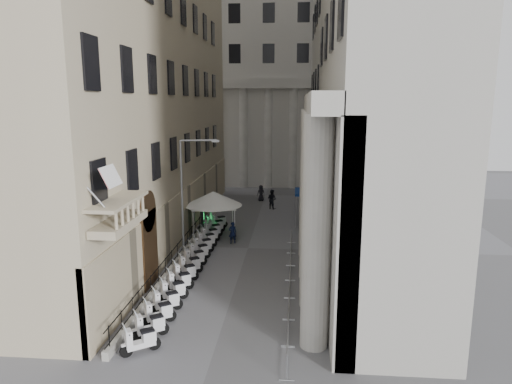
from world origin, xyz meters
The scene contains 34 objects.
left_building centered at (-7.50, 22.00, 17.00)m, with size 5.00×36.00×34.00m, color #B7AC8D.
far_building centered at (0.00, 48.00, 15.00)m, with size 22.00×10.00×30.00m, color beige.
iron_fence centered at (-4.30, 18.00, 0.00)m, with size 0.30×28.00×1.40m, color black, non-canonical shape.
blue_awning centered at (4.15, 26.00, 0.00)m, with size 1.60×3.00×3.00m, color navy, non-canonical shape.
flag centered at (-4.00, 5.00, 0.00)m, with size 1.00×1.40×8.20m, color #9E0C11, non-canonical shape.
scooter_0 centered at (-3.04, 4.76, 0.00)m, with size 0.56×1.40×1.50m, color silver, non-canonical shape.
scooter_1 centered at (-3.04, 6.05, 0.00)m, with size 0.56×1.40×1.50m, color silver, non-canonical shape.
scooter_2 centered at (-3.04, 7.35, 0.00)m, with size 0.56×1.40×1.50m, color silver, non-canonical shape.
scooter_3 centered at (-3.04, 8.65, 0.00)m, with size 0.56×1.40×1.50m, color silver, non-canonical shape.
scooter_4 centered at (-3.04, 9.95, 0.00)m, with size 0.56×1.40×1.50m, color silver, non-canonical shape.
scooter_5 centered at (-3.04, 11.25, 0.00)m, with size 0.56×1.40×1.50m, color silver, non-canonical shape.
scooter_6 centered at (-3.04, 12.54, 0.00)m, with size 0.56×1.40×1.50m, color silver, non-canonical shape.
scooter_7 centered at (-3.04, 13.84, 0.00)m, with size 0.56×1.40×1.50m, color silver, non-canonical shape.
scooter_8 centered at (-3.04, 15.14, 0.00)m, with size 0.56×1.40×1.50m, color silver, non-canonical shape.
scooter_9 centered at (-3.04, 16.44, 0.00)m, with size 0.56×1.40×1.50m, color silver, non-canonical shape.
scooter_10 centered at (-3.04, 17.74, 0.00)m, with size 0.56×1.40×1.50m, color silver, non-canonical shape.
scooter_11 centered at (-3.04, 19.03, 0.00)m, with size 0.56×1.40×1.50m, color silver, non-canonical shape.
scooter_12 centered at (-3.04, 20.33, 0.00)m, with size 0.56×1.40×1.50m, color silver, non-canonical shape.
scooter_13 centered at (-3.04, 21.63, 0.00)m, with size 0.56×1.40×1.50m, color silver, non-canonical shape.
scooter_14 centered at (-3.04, 22.93, 0.00)m, with size 0.56×1.40×1.50m, color silver, non-canonical shape.
scooter_15 centered at (-3.04, 24.22, 0.00)m, with size 0.56×1.40×1.50m, color silver, non-canonical shape.
barrier_0 centered at (3.14, 4.51, 0.00)m, with size 0.60×2.40×1.10m, color #ADB0B5, non-canonical shape.
barrier_1 centered at (3.14, 7.01, 0.00)m, with size 0.60×2.40×1.10m, color #ADB0B5, non-canonical shape.
barrier_2 centered at (3.14, 9.51, 0.00)m, with size 0.60×2.40×1.10m, color #ADB0B5, non-canonical shape.
barrier_3 centered at (3.14, 12.01, 0.00)m, with size 0.60×2.40×1.10m, color #ADB0B5, non-canonical shape.
barrier_4 centered at (3.14, 14.51, 0.00)m, with size 0.60×2.40×1.10m, color #ADB0B5, non-canonical shape.
barrier_5 centered at (3.14, 17.01, 0.00)m, with size 0.60×2.40×1.10m, color #ADB0B5, non-canonical shape.
barrier_6 centered at (3.14, 19.51, 0.00)m, with size 0.60×2.40×1.10m, color #ADB0B5, non-canonical shape.
security_tent centered at (-2.66, 21.71, 3.03)m, with size 4.46×4.46×3.62m.
street_lamp centered at (-3.90, 17.02, 4.77)m, with size 2.59×0.69×8.03m.
info_kiosk centered at (-4.19, 23.23, 0.92)m, with size 0.45×0.89×1.82m.
pedestrian_a centered at (-1.27, 20.25, 0.83)m, with size 0.60×0.40×1.65m, color black.
pedestrian_b centered at (1.08, 31.74, 0.98)m, with size 0.95×0.74×1.96m, color black.
pedestrian_c centered at (-0.27, 35.27, 0.86)m, with size 0.84×0.55×1.72m, color black.
Camera 1 is at (3.32, -12.37, 10.47)m, focal length 32.00 mm.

